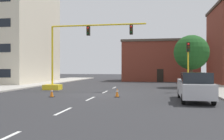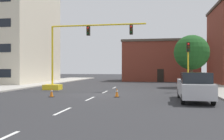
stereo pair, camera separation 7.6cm
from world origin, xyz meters
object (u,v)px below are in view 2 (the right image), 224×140
Objects in this scene: traffic_signal_gantry at (66,68)px; traffic_light_pole_right at (188,55)px; pickup_truck_silver at (194,87)px; traffic_cone_roadside_a at (117,93)px; tree_right_mid at (192,53)px; traffic_cone_roadside_b at (52,92)px.

traffic_signal_gantry is 2.25× the size of traffic_light_pole_right.
traffic_light_pole_right reaches higher than pickup_truck_silver.
traffic_cone_roadside_a is (-5.66, 1.42, -0.61)m from pickup_truck_silver.
pickup_truck_silver is (-1.58, -13.13, -3.22)m from tree_right_mid.
traffic_cone_roadside_b is at bearing -150.59° from traffic_light_pole_right.
traffic_cone_roadside_a is at bearing -137.91° from traffic_light_pole_right.
traffic_cone_roadside_b is (-11.20, -6.31, -3.16)m from traffic_light_pole_right.
traffic_light_pole_right is at bearing 29.41° from traffic_cone_roadside_b.
traffic_signal_gantry is at bearing 149.64° from pickup_truck_silver.
pickup_truck_silver is at bearing -96.87° from tree_right_mid.
traffic_signal_gantry is 14.61× the size of traffic_cone_roadside_a.
traffic_light_pole_right is 7.39m from pickup_truck_silver.
pickup_truck_silver is at bearing -3.23° from traffic_cone_roadside_b.
traffic_cone_roadside_b is (-5.11, -0.81, 0.01)m from traffic_cone_roadside_a.
pickup_truck_silver is at bearing -93.57° from traffic_light_pole_right.
tree_right_mid is at bearing 79.50° from traffic_light_pole_right.
traffic_light_pole_right is (12.45, -0.12, 1.18)m from traffic_signal_gantry.
pickup_truck_silver reaches higher than traffic_cone_roadside_a.
traffic_cone_roadside_a is 0.97× the size of traffic_cone_roadside_b.
traffic_cone_roadside_a is at bearing 9.05° from traffic_cone_roadside_b.
tree_right_mid is (1.15, 6.21, 0.67)m from traffic_light_pole_right.
tree_right_mid is 8.30× the size of traffic_cone_roadside_b.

